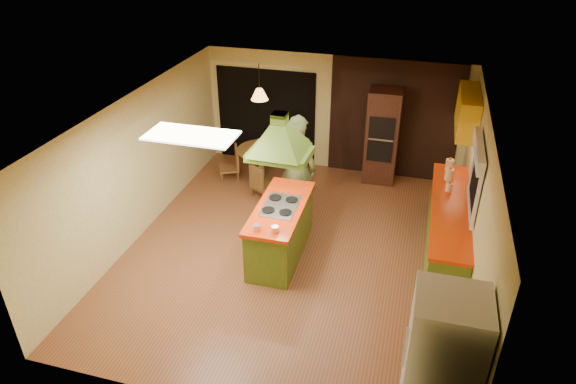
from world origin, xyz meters
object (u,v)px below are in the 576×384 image
(kitchen_island, at_px, (281,230))
(dining_table, at_px, (261,158))
(refrigerator, at_px, (441,365))
(man, at_px, (297,167))
(wall_oven, at_px, (382,136))
(canister_large, at_px, (449,165))

(kitchen_island, bearing_deg, dining_table, 114.17)
(refrigerator, bearing_deg, man, 123.15)
(kitchen_island, height_order, wall_oven, wall_oven)
(refrigerator, bearing_deg, canister_large, 89.02)
(man, distance_m, canister_large, 2.75)
(dining_table, bearing_deg, wall_oven, 16.54)
(wall_oven, bearing_deg, canister_large, -39.77)
(man, height_order, refrigerator, man)
(man, height_order, wall_oven, man)
(refrigerator, xyz_separation_m, canister_large, (0.05, 4.67, 0.11))
(kitchen_island, distance_m, dining_table, 2.64)
(wall_oven, bearing_deg, refrigerator, -78.48)
(kitchen_island, relative_size, dining_table, 1.91)
(dining_table, bearing_deg, kitchen_island, -65.10)
(man, relative_size, wall_oven, 1.01)
(wall_oven, bearing_deg, man, -126.83)
(kitchen_island, bearing_deg, wall_oven, 67.07)
(kitchen_island, distance_m, refrigerator, 3.68)
(man, bearing_deg, kitchen_island, 102.97)
(kitchen_island, xyz_separation_m, man, (-0.05, 1.28, 0.53))
(refrigerator, distance_m, canister_large, 4.67)
(wall_oven, distance_m, dining_table, 2.53)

